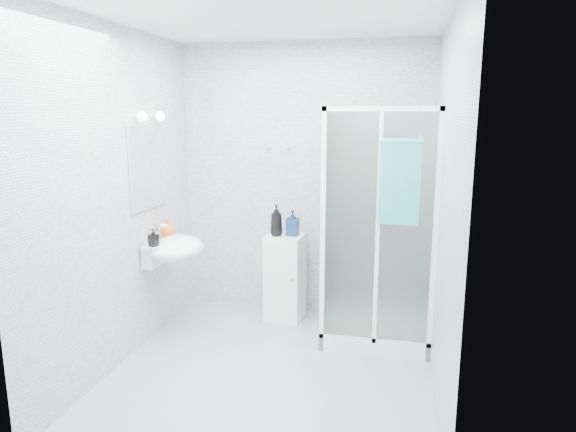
% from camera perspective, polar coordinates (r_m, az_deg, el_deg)
% --- Properties ---
extents(room, '(2.40, 2.60, 2.60)m').
position_cam_1_polar(room, '(3.69, -1.94, 1.26)').
color(room, silver).
rests_on(room, ground).
extents(shower_enclosure, '(0.90, 0.95, 2.00)m').
position_cam_1_polar(shower_enclosure, '(4.55, 8.87, -8.02)').
color(shower_enclosure, white).
rests_on(shower_enclosure, ground).
extents(wall_basin, '(0.46, 0.56, 0.35)m').
position_cam_1_polar(wall_basin, '(4.55, -12.59, -3.56)').
color(wall_basin, white).
rests_on(wall_basin, ground).
extents(mirror, '(0.02, 0.60, 0.70)m').
position_cam_1_polar(mirror, '(4.51, -15.28, 5.29)').
color(mirror, white).
rests_on(mirror, room).
extents(vanity_lights, '(0.10, 0.40, 0.08)m').
position_cam_1_polar(vanity_lights, '(4.47, -14.99, 10.65)').
color(vanity_lights, silver).
rests_on(vanity_lights, room).
extents(wall_hooks, '(0.23, 0.06, 0.03)m').
position_cam_1_polar(wall_hooks, '(4.92, -1.13, 7.58)').
color(wall_hooks, silver).
rests_on(wall_hooks, room).
extents(storage_cabinet, '(0.36, 0.38, 0.82)m').
position_cam_1_polar(storage_cabinet, '(4.92, -0.34, -6.82)').
color(storage_cabinet, white).
rests_on(storage_cabinet, ground).
extents(hand_towel, '(0.30, 0.04, 0.65)m').
position_cam_1_polar(hand_towel, '(3.92, 12.33, 3.90)').
color(hand_towel, teal).
rests_on(hand_towel, shower_enclosure).
extents(shampoo_bottle_a, '(0.15, 0.15, 0.30)m').
position_cam_1_polar(shampoo_bottle_a, '(4.77, -1.30, -0.48)').
color(shampoo_bottle_a, black).
rests_on(shampoo_bottle_a, storage_cabinet).
extents(shampoo_bottle_b, '(0.12, 0.12, 0.24)m').
position_cam_1_polar(shampoo_bottle_b, '(4.79, 0.51, -0.76)').
color(shampoo_bottle_b, navy).
rests_on(shampoo_bottle_b, storage_cabinet).
extents(soap_dispenser_orange, '(0.16, 0.16, 0.16)m').
position_cam_1_polar(soap_dispenser_orange, '(4.67, -13.24, -1.33)').
color(soap_dispenser_orange, '#E2551A').
rests_on(soap_dispenser_orange, wall_basin).
extents(soap_dispenser_black, '(0.09, 0.09, 0.15)m').
position_cam_1_polar(soap_dispenser_black, '(4.39, -14.72, -2.33)').
color(soap_dispenser_black, black).
rests_on(soap_dispenser_black, wall_basin).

